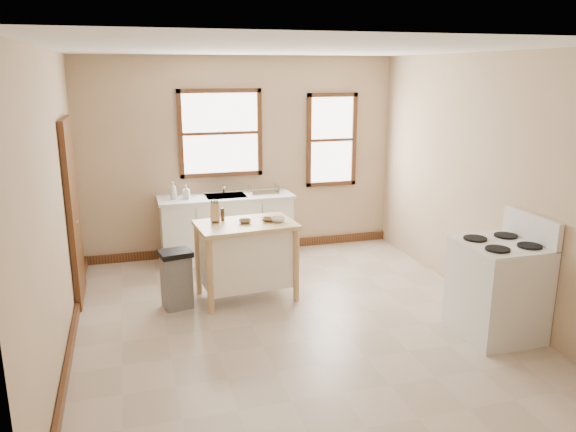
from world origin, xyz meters
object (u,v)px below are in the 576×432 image
at_px(knife_block, 215,214).
at_px(pepper_grinder, 223,214).
at_px(gas_stove, 498,277).
at_px(kitchen_island, 246,260).
at_px(bowl_a, 245,221).
at_px(bowl_c, 278,220).
at_px(dish_rack, 264,190).
at_px(trash_bin, 177,279).
at_px(soap_bottle_a, 173,191).
at_px(bowl_b, 268,220).
at_px(soap_bottle_b, 186,192).

bearing_deg(knife_block, pepper_grinder, 35.93).
xyz_separation_m(knife_block, gas_stove, (2.53, -1.77, -0.39)).
xyz_separation_m(kitchen_island, bowl_a, (-0.01, 0.00, 0.47)).
xyz_separation_m(pepper_grinder, bowl_c, (0.60, -0.23, -0.05)).
relative_size(dish_rack, trash_bin, 0.62).
height_order(kitchen_island, knife_block, knife_block).
distance_m(knife_block, gas_stove, 3.12).
bearing_deg(bowl_c, trash_bin, -179.13).
relative_size(soap_bottle_a, bowl_c, 1.37).
height_order(bowl_a, trash_bin, bowl_a).
relative_size(pepper_grinder, gas_stove, 0.12).
height_order(knife_block, bowl_b, knife_block).
height_order(bowl_b, gas_stove, gas_stove).
relative_size(dish_rack, pepper_grinder, 2.76).
height_order(dish_rack, knife_block, knife_block).
height_order(dish_rack, bowl_c, dish_rack).
bearing_deg(bowl_b, soap_bottle_a, 123.81).
distance_m(kitchen_island, trash_bin, 0.83).
height_order(kitchen_island, bowl_b, bowl_b).
xyz_separation_m(soap_bottle_a, soap_bottle_b, (0.17, -0.03, -0.02)).
distance_m(dish_rack, bowl_c, 1.50).
bearing_deg(soap_bottle_a, knife_block, -76.17).
relative_size(trash_bin, gas_stove, 0.54).
xyz_separation_m(soap_bottle_b, bowl_c, (0.89, -1.45, -0.08)).
bearing_deg(dish_rack, pepper_grinder, -128.53).
bearing_deg(pepper_grinder, trash_bin, -157.12).
distance_m(knife_block, bowl_c, 0.72).
xyz_separation_m(kitchen_island, pepper_grinder, (-0.23, 0.17, 0.53)).
relative_size(soap_bottle_a, gas_stove, 0.19).
bearing_deg(trash_bin, bowl_b, -7.02).
height_order(soap_bottle_b, kitchen_island, soap_bottle_b).
distance_m(bowl_c, trash_bin, 1.33).
xyz_separation_m(dish_rack, kitchen_island, (-0.56, -1.43, -0.52)).
relative_size(soap_bottle_a, soap_bottle_b, 1.23).
height_order(soap_bottle_a, bowl_c, soap_bottle_a).
bearing_deg(kitchen_island, soap_bottle_b, 105.50).
xyz_separation_m(bowl_b, bowl_c, (0.10, -0.06, 0.01)).
distance_m(bowl_c, gas_stove, 2.45).
distance_m(soap_bottle_a, pepper_grinder, 1.33).
bearing_deg(knife_block, bowl_a, -8.81).
distance_m(soap_bottle_b, bowl_b, 1.60).
relative_size(dish_rack, knife_block, 2.07).
bearing_deg(soap_bottle_b, bowl_c, -36.66).
bearing_deg(gas_stove, trash_bin, 152.66).
bearing_deg(soap_bottle_a, kitchen_island, -66.13).
height_order(soap_bottle_b, knife_block, same).
bearing_deg(bowl_a, kitchen_island, -6.65).
bearing_deg(knife_block, bowl_b, 2.04).
bearing_deg(kitchen_island, trash_bin, -179.79).
bearing_deg(bowl_b, gas_stove, -40.21).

